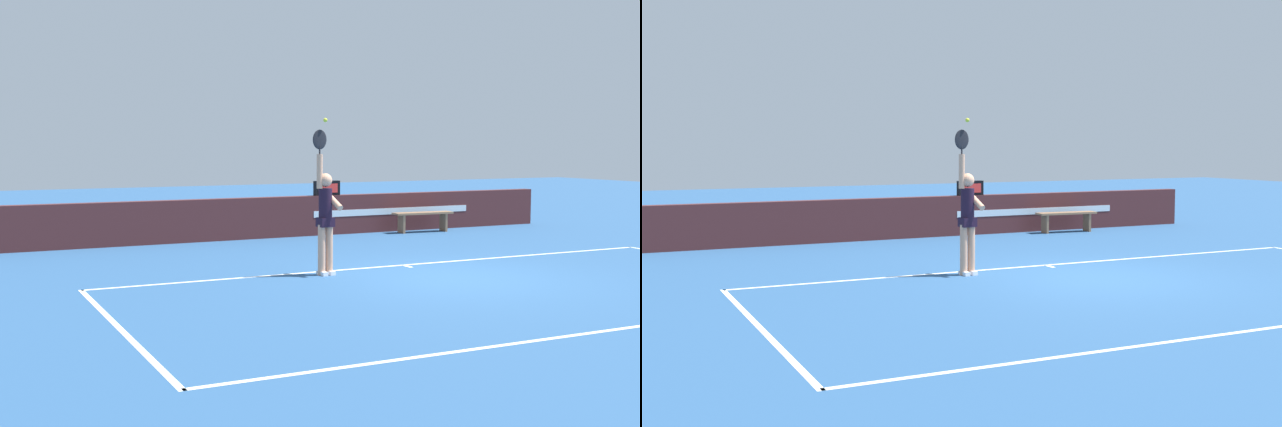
{
  "view_description": "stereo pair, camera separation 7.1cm",
  "coord_description": "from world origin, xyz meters",
  "views": [
    {
      "loc": [
        -7.89,
        -11.08,
        2.29
      ],
      "look_at": [
        -2.03,
        0.94,
        1.1
      ],
      "focal_mm": 44.63,
      "sensor_mm": 36.0,
      "label": 1
    },
    {
      "loc": [
        -7.82,
        -11.11,
        2.29
      ],
      "look_at": [
        -2.03,
        0.94,
        1.1
      ],
      "focal_mm": 44.63,
      "sensor_mm": 36.0,
      "label": 2
    }
  ],
  "objects": [
    {
      "name": "ground_plane",
      "position": [
        0.0,
        0.0,
        0.0
      ],
      "size": [
        60.0,
        60.0,
        0.0
      ],
      "primitive_type": "plane",
      "color": "#284F7D"
    },
    {
      "name": "back_wall",
      "position": [
        0.0,
        6.7,
        0.49
      ],
      "size": [
        14.78,
        0.28,
        0.99
      ],
      "color": "#4A2222",
      "rests_on": "ground"
    },
    {
      "name": "tennis_ball",
      "position": [
        -1.82,
        1.16,
        2.68
      ],
      "size": [
        0.07,
        0.07,
        0.07
      ],
      "color": "yellow"
    },
    {
      "name": "courtside_bench_near",
      "position": [
        3.42,
        6.09,
        0.4
      ],
      "size": [
        1.64,
        0.48,
        0.52
      ],
      "color": "#936A4A",
      "rests_on": "ground"
    },
    {
      "name": "court_lines",
      "position": [
        0.0,
        -1.22,
        0.0
      ],
      "size": [
        11.85,
        5.66,
        0.0
      ],
      "color": "white",
      "rests_on": "ground"
    },
    {
      "name": "speed_display",
      "position": [
        0.96,
        6.7,
        1.17
      ],
      "size": [
        0.68,
        0.16,
        0.37
      ],
      "color": "black",
      "rests_on": "back_wall"
    },
    {
      "name": "tennis_player",
      "position": [
        -1.81,
        1.2,
        1.06
      ],
      "size": [
        0.46,
        0.53,
        2.52
      ],
      "color": "tan",
      "rests_on": "ground"
    }
  ]
}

